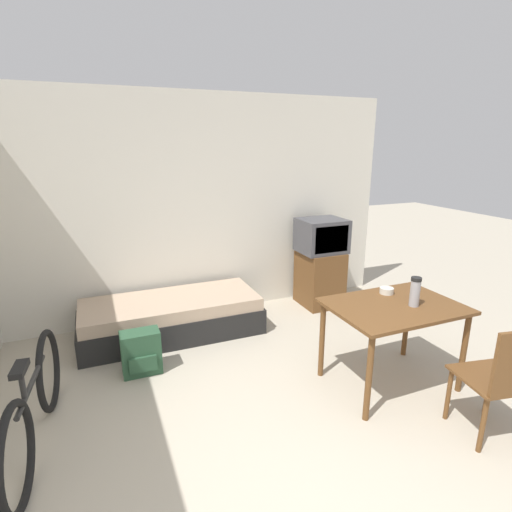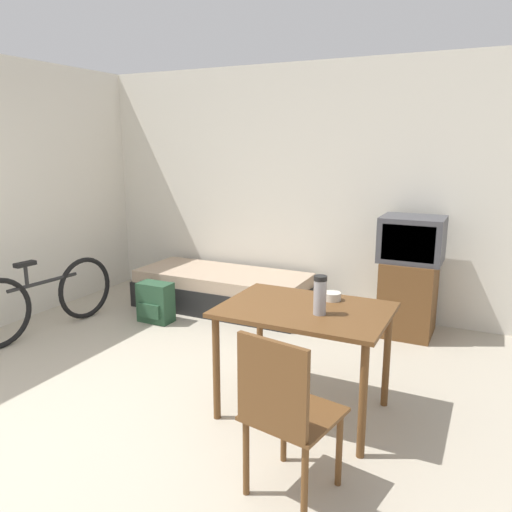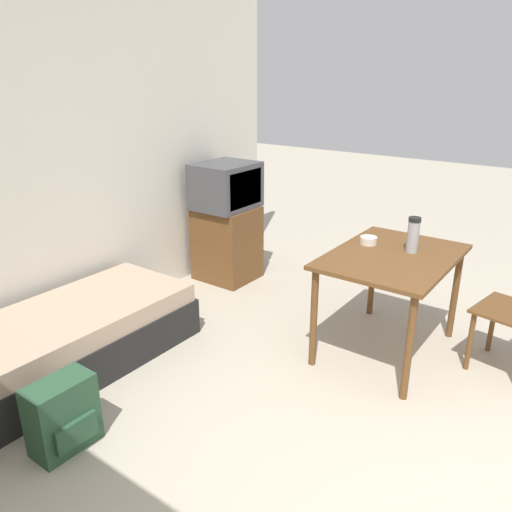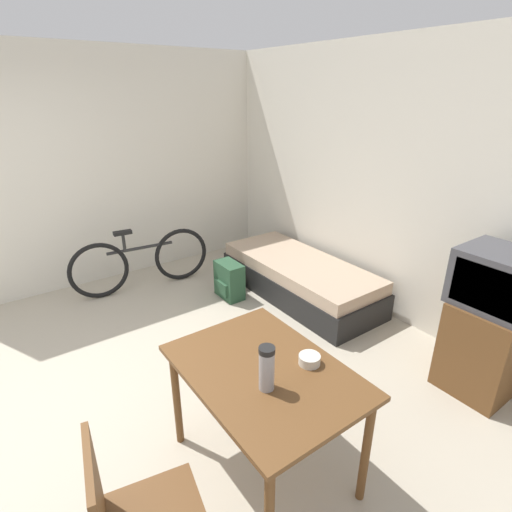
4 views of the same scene
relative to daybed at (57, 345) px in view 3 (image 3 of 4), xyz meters
name	(u,v)px [view 3 (image 3 of 4)]	position (x,y,z in m)	size (l,w,h in m)	color
wall_back	(40,165)	(0.38, 0.52, 1.14)	(5.29, 0.06, 2.70)	silver
daybed	(57,345)	(0.00, 0.00, 0.00)	(2.00, 0.82, 0.43)	black
tv	(227,222)	(2.02, 0.13, 0.38)	(0.58, 0.55, 1.17)	brown
dining_table	(392,267)	(1.62, -1.72, 0.46)	(1.12, 0.80, 0.77)	brown
thermos_flask	(413,233)	(1.76, -1.81, 0.70)	(0.09, 0.09, 0.26)	#99999E
mate_bowl	(369,240)	(1.74, -1.48, 0.58)	(0.13, 0.13, 0.06)	beige
backpack	(63,415)	(-0.42, -0.69, 0.00)	(0.36, 0.24, 0.42)	#284C33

